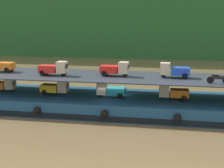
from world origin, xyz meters
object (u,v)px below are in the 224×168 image
(mini_truck_lower_mid, at_px, (111,90))
(mini_truck_upper_mid, at_px, (54,68))
(mini_truck_upper_fore, at_px, (115,69))
(mini_truck_upper_bow, at_px, (174,70))
(motorcycle_upper_port, at_px, (218,79))
(cargo_barge, at_px, (113,104))
(mini_truck_upper_stern, at_px, (0,65))
(mini_truck_lower_aft, at_px, (55,88))
(mini_truck_lower_fore, at_px, (173,92))
(mini_truck_lower_stern, at_px, (3,85))

(mini_truck_lower_mid, xyz_separation_m, mini_truck_upper_mid, (-5.54, -0.33, 2.00))
(mini_truck_upper_fore, height_order, mini_truck_upper_bow, same)
(mini_truck_upper_mid, relative_size, motorcycle_upper_port, 1.45)
(cargo_barge, distance_m, motorcycle_upper_port, 10.21)
(cargo_barge, height_order, mini_truck_upper_fore, mini_truck_upper_fore)
(mini_truck_upper_stern, relative_size, mini_truck_upper_bow, 1.01)
(mini_truck_lower_aft, distance_m, mini_truck_upper_bow, 11.73)
(mini_truck_lower_mid, distance_m, mini_truck_lower_fore, 5.92)
(mini_truck_lower_fore, bearing_deg, cargo_barge, 177.43)
(mini_truck_upper_mid, xyz_separation_m, motorcycle_upper_port, (15.19, -1.26, -0.26))
(mini_truck_lower_stern, relative_size, mini_truck_upper_mid, 1.01)
(mini_truck_lower_stern, distance_m, mini_truck_upper_stern, 2.03)
(mini_truck_lower_stern, bearing_deg, mini_truck_upper_mid, -8.25)
(mini_truck_lower_stern, bearing_deg, mini_truck_lower_aft, -3.94)
(mini_truck_lower_stern, bearing_deg, mini_truck_upper_stern, 139.37)
(mini_truck_lower_aft, xyz_separation_m, mini_truck_upper_bow, (11.55, 0.49, 2.00))
(mini_truck_lower_stern, xyz_separation_m, mini_truck_upper_fore, (11.86, -0.09, 2.00))
(mini_truck_lower_mid, height_order, mini_truck_upper_mid, mini_truck_upper_mid)
(mini_truck_upper_stern, bearing_deg, cargo_barge, -1.47)
(mini_truck_lower_mid, xyz_separation_m, mini_truck_lower_fore, (5.92, 0.19, 0.00))
(mini_truck_upper_mid, bearing_deg, mini_truck_lower_aft, 99.84)
(mini_truck_lower_aft, bearing_deg, mini_truck_lower_fore, 0.26)
(mini_truck_lower_mid, relative_size, mini_truck_upper_bow, 1.02)
(mini_truck_upper_stern, bearing_deg, mini_truck_upper_mid, -9.83)
(mini_truck_lower_aft, xyz_separation_m, mini_truck_lower_fore, (11.54, 0.05, 0.00))
(mini_truck_lower_mid, xyz_separation_m, mini_truck_upper_fore, (0.36, 0.45, 2.00))
(mini_truck_lower_stern, xyz_separation_m, mini_truck_upper_mid, (5.96, -0.86, 2.00))
(mini_truck_upper_stern, bearing_deg, mini_truck_lower_stern, -40.63)
(mini_truck_upper_stern, distance_m, mini_truck_upper_mid, 6.30)
(mini_truck_upper_stern, xyz_separation_m, motorcycle_upper_port, (21.40, -2.33, -0.26))
(cargo_barge, distance_m, mini_truck_upper_mid, 6.70)
(mini_truck_lower_stern, relative_size, mini_truck_lower_fore, 1.00)
(mini_truck_upper_fore, distance_m, motorcycle_upper_port, 9.52)
(mini_truck_lower_stern, relative_size, mini_truck_upper_stern, 1.01)
(mini_truck_lower_mid, relative_size, mini_truck_lower_fore, 1.01)
(mini_truck_upper_fore, bearing_deg, mini_truck_lower_aft, -176.93)
(mini_truck_lower_aft, relative_size, mini_truck_upper_fore, 0.99)
(mini_truck_lower_fore, bearing_deg, mini_truck_lower_mid, -178.19)
(mini_truck_lower_aft, relative_size, mini_truck_lower_mid, 0.99)
(mini_truck_lower_fore, height_order, mini_truck_upper_fore, mini_truck_upper_fore)
(mini_truck_lower_fore, bearing_deg, mini_truck_upper_bow, 88.60)
(mini_truck_upper_mid, distance_m, mini_truck_upper_bow, 11.51)
(cargo_barge, distance_m, mini_truck_upper_stern, 12.40)
(motorcycle_upper_port, bearing_deg, mini_truck_lower_stern, 174.27)
(mini_truck_upper_mid, xyz_separation_m, mini_truck_upper_fore, (5.90, 0.78, 0.00))
(mini_truck_lower_fore, relative_size, mini_truck_upper_fore, 1.00)
(mini_truck_lower_stern, bearing_deg, mini_truck_upper_fore, -0.41)
(cargo_barge, xyz_separation_m, mini_truck_upper_mid, (-5.70, -0.77, 3.44))
(mini_truck_lower_aft, bearing_deg, mini_truck_upper_stern, 174.25)
(mini_truck_upper_stern, xyz_separation_m, mini_truck_upper_fore, (12.11, -0.30, 0.00))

